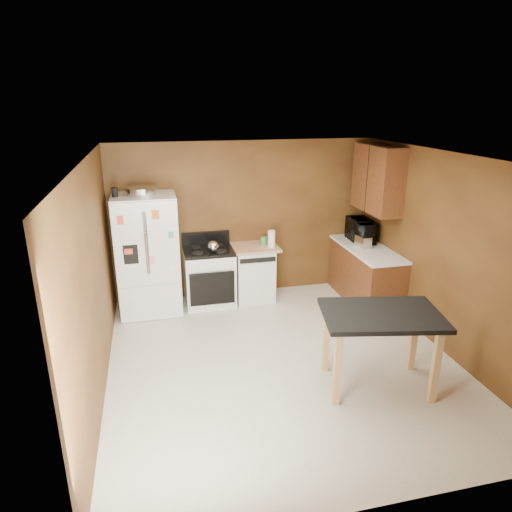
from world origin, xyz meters
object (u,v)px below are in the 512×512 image
object	(u,v)px
roasting_pan	(141,191)
gas_range	(209,276)
paper_towel	(271,239)
dishwasher	(253,272)
pen_cup	(115,192)
microwave	(361,231)
refrigerator	(148,255)
island	(381,324)
green_canister	(264,241)
kettle	(213,246)
toaster	(363,242)

from	to	relation	value
roasting_pan	gas_range	world-z (taller)	roasting_pan
paper_towel	gas_range	xyz separation A→B (m)	(-0.99, 0.08, -0.56)
dishwasher	pen_cup	bearing A→B (deg)	-176.35
microwave	refrigerator	xyz separation A→B (m)	(-3.39, 0.06, -0.16)
pen_cup	dishwasher	bearing A→B (deg)	3.65
roasting_pan	island	xyz separation A→B (m)	(2.46, -2.63, -1.08)
microwave	gas_range	bearing A→B (deg)	89.52
island	roasting_pan	bearing A→B (deg)	133.11
dishwasher	island	world-z (taller)	island
green_canister	island	bearing A→B (deg)	-77.12
kettle	green_canister	xyz separation A→B (m)	(0.85, 0.24, -0.04)
paper_towel	toaster	world-z (taller)	paper_towel
kettle	paper_towel	xyz separation A→B (m)	(0.93, 0.07, 0.04)
pen_cup	green_canister	size ratio (longest dim) A/B	1.09
green_canister	gas_range	distance (m)	1.03
microwave	island	distance (m)	2.72
toaster	island	bearing A→B (deg)	-118.61
kettle	refrigerator	distance (m)	0.98
microwave	island	bearing A→B (deg)	161.80
pen_cup	dishwasher	world-z (taller)	pen_cup
toaster	gas_range	distance (m)	2.47
green_canister	dishwasher	size ratio (longest dim) A/B	0.14
kettle	dishwasher	world-z (taller)	kettle
microwave	dishwasher	distance (m)	1.87
paper_towel	island	bearing A→B (deg)	-78.03
paper_towel	toaster	size ratio (longest dim) A/B	1.07
green_canister	toaster	distance (m)	1.56
paper_towel	roasting_pan	bearing A→B (deg)	178.27
kettle	microwave	xyz separation A→B (m)	(2.42, 0.03, 0.08)
pen_cup	kettle	size ratio (longest dim) A/B	0.75
paper_towel	kettle	bearing A→B (deg)	-175.60
toaster	refrigerator	bearing A→B (deg)	165.28
kettle	toaster	bearing A→B (deg)	-7.51
roasting_pan	paper_towel	world-z (taller)	roasting_pan
toaster	microwave	bearing A→B (deg)	63.06
gas_range	island	size ratio (longest dim) A/B	0.78
toaster	microwave	world-z (taller)	microwave
green_canister	microwave	xyz separation A→B (m)	(1.58, -0.21, 0.11)
gas_range	dishwasher	world-z (taller)	gas_range
paper_towel	refrigerator	xyz separation A→B (m)	(-1.90, 0.02, -0.12)
roasting_pan	refrigerator	distance (m)	0.95
microwave	pen_cup	bearing A→B (deg)	92.06
kettle	toaster	xyz separation A→B (m)	(2.31, -0.30, 0.00)
refrigerator	paper_towel	bearing A→B (deg)	-0.58
kettle	green_canister	bearing A→B (deg)	15.69
island	microwave	bearing A→B (deg)	69.46
green_canister	microwave	world-z (taller)	microwave
toaster	microwave	size ratio (longest dim) A/B	0.42
kettle	island	bearing A→B (deg)	-59.46
roasting_pan	gas_range	bearing A→B (deg)	1.35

